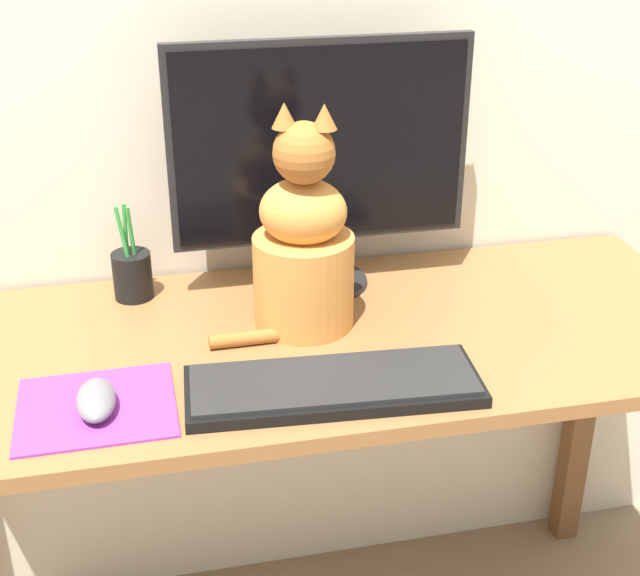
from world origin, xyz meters
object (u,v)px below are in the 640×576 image
at_px(keyboard, 335,385).
at_px(pen_cup, 132,274).
at_px(monitor, 321,156).
at_px(cat, 306,247).
at_px(computer_mouse_left, 96,400).

height_order(keyboard, pen_cup, pen_cup).
relative_size(monitor, cat, 1.38).
distance_m(monitor, cat, 0.18).
bearing_deg(monitor, keyboard, -98.94).
relative_size(monitor, computer_mouse_left, 4.86).
distance_m(keyboard, computer_mouse_left, 0.34).
height_order(monitor, computer_mouse_left, monitor).
xyz_separation_m(monitor, pen_cup, (-0.33, 0.02, -0.20)).
distance_m(monitor, pen_cup, 0.39).
distance_m(computer_mouse_left, cat, 0.41).
bearing_deg(pen_cup, monitor, -3.33).
xyz_separation_m(computer_mouse_left, pen_cup, (0.06, 0.35, 0.02)).
bearing_deg(cat, computer_mouse_left, -131.04).
relative_size(computer_mouse_left, pen_cup, 0.62).
bearing_deg(pen_cup, keyboard, -53.42).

